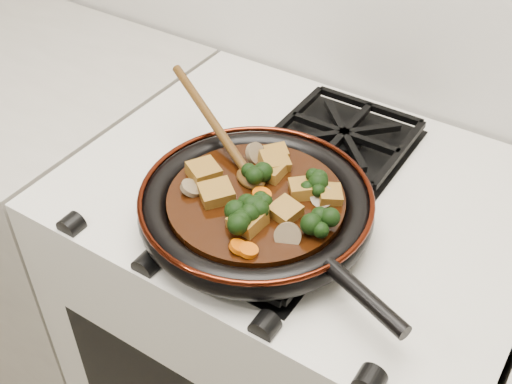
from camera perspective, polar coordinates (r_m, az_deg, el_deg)
The scene contains 30 objects.
stove at distance 1.39m, azimuth 3.37°, elevation -13.70°, with size 0.76×0.60×0.90m, color beige.
burner_grate_front at distance 0.96m, azimuth 0.22°, elevation -3.39°, with size 0.23×0.23×0.03m, color black, non-canonical shape.
burner_grate_back at distance 1.15m, azimuth 7.80°, elevation 4.83°, with size 0.23×0.23×0.03m, color black, non-canonical shape.
skillet at distance 0.96m, azimuth 0.07°, elevation -1.25°, with size 0.46×0.35×0.05m.
braising_sauce at distance 0.95m, azimuth 0.00°, elevation -0.95°, with size 0.26×0.26×0.02m, color black.
tofu_cube_0 at distance 0.94m, azimuth -3.53°, elevation -0.18°, with size 0.04×0.05×0.02m, color olive.
tofu_cube_1 at distance 0.98m, azimuth -4.67°, elevation 1.76°, with size 0.04×0.04×0.02m, color olive.
tofu_cube_2 at distance 0.98m, azimuth 1.41°, elevation 1.79°, with size 0.03×0.04×0.02m, color olive.
tofu_cube_3 at distance 0.95m, azimuth 4.14°, elevation 0.28°, with size 0.04×0.04×0.02m, color olive.
tofu_cube_4 at distance 0.90m, azimuth -0.74°, elevation -2.59°, with size 0.04×0.05×0.02m, color olive.
tofu_cube_5 at distance 0.91m, azimuth 2.62°, elevation -1.75°, with size 0.04×0.04×0.02m, color olive.
tofu_cube_6 at distance 1.02m, azimuth 1.84°, elevation 3.39°, with size 0.03×0.03×0.02m, color olive.
tofu_cube_7 at distance 1.00m, azimuth 1.66°, elevation 2.64°, with size 0.04×0.04×0.02m, color olive.
tofu_cube_8 at distance 0.95m, azimuth 6.58°, elevation -0.29°, with size 0.04×0.03×0.02m, color olive.
broccoli_floret_0 at distance 0.90m, azimuth -0.49°, elevation -2.28°, with size 0.06×0.06×0.05m, color black, non-canonical shape.
broccoli_floret_1 at distance 0.89m, azimuth -1.64°, elevation -2.59°, with size 0.06×0.06×0.06m, color black, non-canonical shape.
broccoli_floret_2 at distance 0.89m, azimuth 5.44°, elevation -2.95°, with size 0.06×0.06×0.05m, color black, non-canonical shape.
broccoli_floret_3 at distance 0.95m, azimuth 5.27°, elevation 0.27°, with size 0.06×0.06×0.05m, color black, non-canonical shape.
broccoli_floret_4 at distance 0.92m, azimuth 0.02°, elevation -1.31°, with size 0.06×0.06×0.05m, color black, non-canonical shape.
broccoli_floret_5 at distance 0.97m, azimuth -0.03°, elevation 1.50°, with size 0.06×0.06×0.05m, color black, non-canonical shape.
carrot_coin_0 at distance 0.94m, azimuth 0.51°, elevation -0.24°, with size 0.03×0.03×0.01m, color #C54F05.
carrot_coin_1 at distance 0.87m, azimuth -1.49°, elevation -4.92°, with size 0.03×0.03×0.01m, color #C54F05.
carrot_coin_2 at distance 0.86m, azimuth -0.69°, elevation -5.20°, with size 0.03×0.03×0.01m, color #C54F05.
carrot_coin_3 at distance 0.98m, azimuth -4.28°, elevation 1.60°, with size 0.03×0.03×0.01m, color #C54F05.
carrot_coin_4 at distance 1.02m, azimuth 1.30°, elevation 3.31°, with size 0.03×0.03×0.01m, color #C54F05.
mushroom_slice_0 at distance 0.94m, azimuth 5.91°, elevation -0.47°, with size 0.04×0.04×0.01m, color brown.
mushroom_slice_1 at distance 0.88m, azimuth 2.83°, elevation -3.91°, with size 0.04×0.04×0.01m, color brown.
mushroom_slice_2 at distance 0.96m, azimuth -5.77°, elevation 0.35°, with size 0.03×0.03×0.01m, color brown.
mushroom_slice_3 at distance 1.02m, azimuth -0.02°, elevation 3.42°, with size 0.04×0.04×0.01m, color brown.
wooden_spoon at distance 1.02m, azimuth -2.61°, elevation 4.43°, with size 0.16×0.10×0.26m.
Camera 1 is at (0.37, 0.97, 1.59)m, focal length 45.00 mm.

